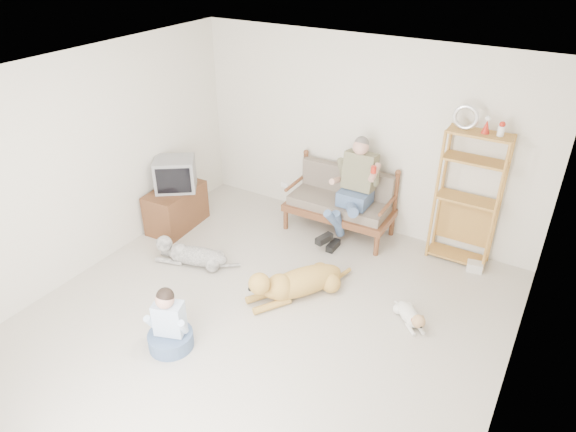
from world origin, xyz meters
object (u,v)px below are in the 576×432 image
Objects in this scene: etagere at (468,198)px; golden_retriever at (294,283)px; loveseat at (342,200)px; tv_stand at (176,208)px.

etagere reaches higher than golden_retriever.
loveseat is 1.14× the size of golden_retriever.
tv_stand is 0.70× the size of golden_retriever.
etagere is (1.66, 0.13, 0.43)m from loveseat.
tv_stand is (-2.11, -1.13, -0.19)m from loveseat.
tv_stand reaches higher than golden_retriever.
etagere is at bearing 83.32° from golden_retriever.
tv_stand is (-3.76, -1.25, -0.61)m from etagere.
etagere is 2.23× the size of tv_stand.
loveseat reaches higher than tv_stand.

